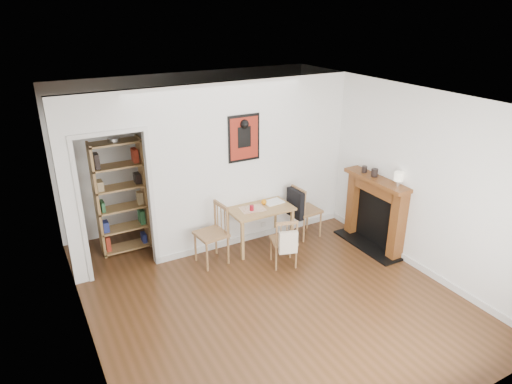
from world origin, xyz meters
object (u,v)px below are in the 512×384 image
mantel_lamp (399,177)px  ceramic_jar_b (364,169)px  red_glass (252,208)px  notebook (273,202)px  fireplace (375,210)px  bookshelf (121,198)px  dining_table (260,212)px  orange_fruit (264,202)px  chair_right (305,210)px  chair_left (211,235)px  ceramic_jar_a (375,173)px  chair_front (284,241)px

mantel_lamp → ceramic_jar_b: size_ratio=2.01×
red_glass → notebook: 0.46m
fireplace → notebook: bearing=145.8°
bookshelf → fireplace: 3.95m
dining_table → mantel_lamp: bearing=-37.2°
fireplace → orange_fruit: size_ratio=14.39×
chair_right → ceramic_jar_b: size_ratio=8.63×
chair_left → orange_fruit: bearing=9.4°
mantel_lamp → bookshelf: bearing=148.6°
ceramic_jar_a → chair_front: bearing=176.3°
dining_table → ceramic_jar_a: bearing=-26.2°
chair_front → bookshelf: size_ratio=0.44×
chair_front → notebook: (0.25, 0.74, 0.29)m
chair_right → ceramic_jar_a: size_ratio=7.27×
chair_front → ceramic_jar_b: (1.54, 0.11, 0.82)m
fireplace → notebook: (-1.34, 0.91, 0.07)m
chair_right → red_glass: chair_right is taller
ceramic_jar_b → orange_fruit: bearing=156.8°
bookshelf → ceramic_jar_b: (3.47, -1.49, 0.33)m
fireplace → red_glass: 1.96m
red_glass → orange_fruit: size_ratio=0.99×
bookshelf → mantel_lamp: 4.15m
dining_table → ceramic_jar_b: ceramic_jar_b is taller
dining_table → fireplace: fireplace is taller
dining_table → red_glass: red_glass is taller
bookshelf → notebook: 2.36m
chair_left → chair_front: 1.08m
chair_right → mantel_lamp: mantel_lamp is taller
notebook → ceramic_jar_a: ceramic_jar_a is taller
red_glass → mantel_lamp: 2.22m
red_glass → ceramic_jar_b: ceramic_jar_b is taller
bookshelf → orange_fruit: bookshelf is taller
dining_table → red_glass: size_ratio=11.50×
chair_front → bookshelf: bearing=140.4°
chair_front → bookshelf: (-1.94, 1.60, 0.49)m
notebook → ceramic_jar_b: (1.29, -0.62, 0.53)m
chair_front → fireplace: fireplace is taller
chair_left → red_glass: chair_left is taller
bookshelf → ceramic_jar_a: bookshelf is taller
chair_front → fireplace: bearing=-6.1°
chair_left → chair_front: size_ratio=1.19×
chair_right → notebook: size_ratio=2.90×
fireplace → ceramic_jar_a: ceramic_jar_a is taller
chair_right → orange_fruit: bearing=170.4°
chair_left → bookshelf: bookshelf is taller
ceramic_jar_a → orange_fruit: bearing=150.4°
red_glass → bookshelf: bearing=150.8°
chair_right → chair_left: bearing=-178.6°
dining_table → ceramic_jar_a: 1.87m
dining_table → ceramic_jar_a: size_ratio=8.00×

